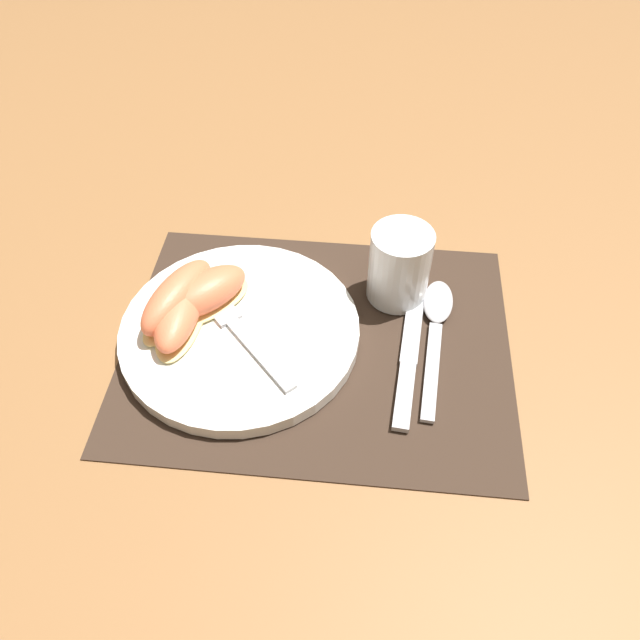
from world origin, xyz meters
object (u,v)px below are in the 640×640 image
fork (236,326)px  citrus_wedge_1 (178,299)px  juice_glass (399,269)px  spoon (436,319)px  knife (409,353)px  citrus_wedge_2 (180,308)px  citrus_wedge_0 (205,294)px  plate (239,334)px

fork → citrus_wedge_1: 0.07m
juice_glass → spoon: (0.05, -0.04, -0.03)m
knife → citrus_wedge_1: size_ratio=1.60×
knife → citrus_wedge_2: citrus_wedge_2 is taller
juice_glass → citrus_wedge_0: 0.22m
fork → citrus_wedge_1: (-0.07, 0.02, 0.02)m
citrus_wedge_0 → juice_glass: bearing=14.0°
fork → citrus_wedge_2: citrus_wedge_2 is taller
juice_glass → knife: 0.10m
juice_glass → citrus_wedge_1: 0.25m
plate → knife: (0.19, -0.00, -0.01)m
plate → knife: 0.19m
citrus_wedge_2 → plate: bearing=-9.0°
citrus_wedge_2 → fork: bearing=-7.2°
plate → citrus_wedge_2: citrus_wedge_2 is taller
juice_glass → citrus_wedge_0: (-0.21, -0.05, -0.01)m
juice_glass → plate: bearing=-153.1°
juice_glass → citrus_wedge_0: juice_glass is taller
plate → spoon: 0.22m
plate → citrus_wedge_2: 0.07m
juice_glass → citrus_wedge_2: juice_glass is taller
fork → knife: bearing=-1.8°
citrus_wedge_0 → citrus_wedge_1: 0.03m
spoon → citrus_wedge_0: citrus_wedge_0 is taller
knife → citrus_wedge_2: bearing=176.9°
spoon → citrus_wedge_0: size_ratio=1.73×
citrus_wedge_1 → spoon: bearing=5.1°
juice_glass → citrus_wedge_2: (-0.23, -0.08, -0.01)m
plate → juice_glass: juice_glass is taller
spoon → citrus_wedge_2: size_ratio=1.49×
fork → citrus_wedge_2: (-0.06, 0.01, 0.01)m
plate → citrus_wedge_1: (-0.07, 0.02, 0.03)m
citrus_wedge_2 → citrus_wedge_1: bearing=115.8°
plate → fork: 0.01m
fork → citrus_wedge_1: size_ratio=1.13×
knife → spoon: (0.03, 0.05, 0.00)m
plate → citrus_wedge_0: (-0.04, 0.03, 0.02)m
knife → fork: fork is taller
plate → citrus_wedge_0: size_ratio=2.32×
juice_glass → spoon: juice_glass is taller
juice_glass → spoon: size_ratio=0.46×
citrus_wedge_0 → citrus_wedge_1: (-0.03, -0.01, 0.00)m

